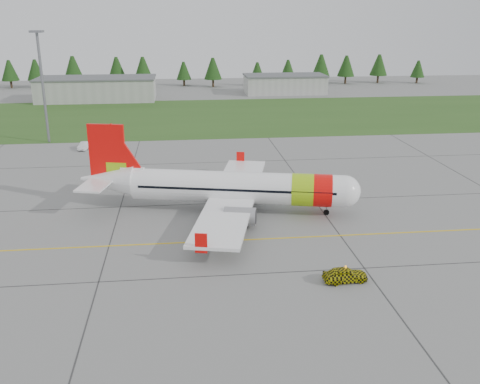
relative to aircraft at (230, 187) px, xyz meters
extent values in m
plane|color=gray|center=(1.28, -17.15, -3.03)|extent=(320.00, 320.00, 0.00)
cylinder|color=white|center=(0.82, -0.19, 0.04)|extent=(25.99, 9.69, 3.87)
sphere|color=white|center=(13.37, -3.16, 0.04)|extent=(3.87, 3.87, 3.87)
cone|color=white|center=(-15.11, 3.57, 0.39)|extent=(7.65, 5.36, 3.87)
cube|color=black|center=(13.66, -3.22, 0.39)|extent=(2.14, 2.87, 0.56)
cylinder|color=#9DD30F|center=(8.54, -2.02, 0.04)|extent=(3.42, 4.43, 3.95)
cylinder|color=#F10A08|center=(10.86, -2.56, 0.04)|extent=(3.03, 4.34, 3.95)
cube|color=white|center=(0.34, -0.08, -1.05)|extent=(12.60, 32.14, 0.36)
cube|color=#F10A08|center=(3.00, 15.50, -0.50)|extent=(1.20, 0.45, 1.98)
cube|color=#F10A08|center=(-4.25, -15.20, -0.50)|extent=(1.20, 0.45, 1.98)
cylinder|color=gray|center=(3.04, 4.89, -1.59)|extent=(3.95, 2.85, 2.08)
cylinder|color=gray|center=(0.53, -5.73, -1.59)|extent=(3.95, 2.85, 2.08)
cube|color=#F10A08|center=(-14.91, 3.52, 3.71)|extent=(4.52, 1.40, 7.54)
cube|color=#9DD30F|center=(-13.85, 3.27, 1.53)|extent=(2.61, 1.00, 2.38)
cube|color=white|center=(-15.59, 3.68, 0.64)|extent=(5.71, 11.83, 0.22)
cylinder|color=slate|center=(11.44, -2.70, -2.34)|extent=(0.18, 0.18, 1.39)
cylinder|color=black|center=(11.44, -2.70, -2.69)|extent=(0.72, 0.43, 0.67)
cylinder|color=slate|center=(0.01, 2.85, -2.09)|extent=(0.22, 0.22, 1.88)
cylinder|color=black|center=(-0.38, 2.94, -2.52)|extent=(1.11, 0.67, 1.03)
cylinder|color=slate|center=(-1.27, -2.55, -2.09)|extent=(0.22, 0.22, 1.88)
cylinder|color=black|center=(-1.65, -2.46, -2.52)|extent=(1.11, 0.67, 1.03)
imported|color=#D5CE0B|center=(8.61, -19.53, -1.00)|extent=(1.49, 1.73, 4.07)
imported|color=white|center=(-23.15, 34.47, -1.04)|extent=(1.60, 1.54, 3.99)
cube|color=#30561E|center=(1.28, 64.85, -3.02)|extent=(320.00, 50.00, 0.03)
cube|color=gold|center=(1.28, -9.15, -3.02)|extent=(120.00, 0.25, 0.02)
cube|color=#A8A8A3|center=(-28.72, 92.85, -0.03)|extent=(32.00, 14.00, 6.00)
cube|color=#A8A8A3|center=(26.28, 100.85, -0.43)|extent=(24.00, 12.00, 5.20)
cylinder|color=slate|center=(-30.72, 40.85, 6.97)|extent=(0.50, 0.50, 20.00)
camera|label=1|loc=(-5.78, -61.82, 20.18)|focal=40.00mm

